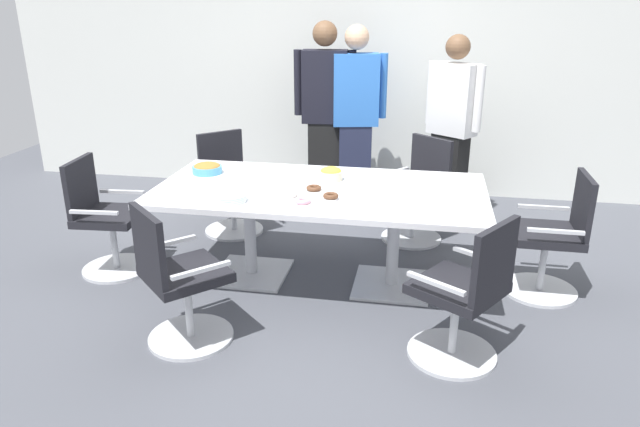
{
  "coord_description": "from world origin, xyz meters",
  "views": [
    {
      "loc": [
        0.74,
        -3.97,
        2.04
      ],
      "look_at": [
        0.0,
        0.0,
        0.55
      ],
      "focal_mm": 32.53,
      "sensor_mm": 36.0,
      "label": 1
    }
  ],
  "objects_px": {
    "person_standing_2": "(452,126)",
    "conference_table": "(320,204)",
    "office_chair_5": "(178,284)",
    "donut_platter": "(310,196)",
    "snack_bowl_chips_yellow": "(331,174)",
    "plate_stack": "(230,198)",
    "office_chair_1": "(554,242)",
    "snack_bowl_pretzels": "(207,168)",
    "person_standing_1": "(355,116)",
    "office_chair_0": "(465,299)",
    "person_standing_0": "(325,113)",
    "office_chair_3": "(230,189)",
    "office_chair_2": "(417,195)",
    "office_chair_4": "(105,222)"
  },
  "relations": [
    {
      "from": "office_chair_1",
      "to": "office_chair_4",
      "type": "height_order",
      "value": "same"
    },
    {
      "from": "person_standing_0",
      "to": "donut_platter",
      "type": "bearing_deg",
      "value": 92.13
    },
    {
      "from": "office_chair_4",
      "to": "plate_stack",
      "type": "distance_m",
      "value": 1.24
    },
    {
      "from": "office_chair_0",
      "to": "snack_bowl_chips_yellow",
      "type": "relative_size",
      "value": 5.1
    },
    {
      "from": "donut_platter",
      "to": "person_standing_1",
      "type": "bearing_deg",
      "value": 88.17
    },
    {
      "from": "person_standing_1",
      "to": "person_standing_0",
      "type": "bearing_deg",
      "value": -11.53
    },
    {
      "from": "person_standing_2",
      "to": "conference_table",
      "type": "bearing_deg",
      "value": 95.61
    },
    {
      "from": "office_chair_5",
      "to": "donut_platter",
      "type": "bearing_deg",
      "value": 91.84
    },
    {
      "from": "snack_bowl_chips_yellow",
      "to": "plate_stack",
      "type": "bearing_deg",
      "value": -133.59
    },
    {
      "from": "conference_table",
      "to": "office_chair_2",
      "type": "bearing_deg",
      "value": 55.15
    },
    {
      "from": "person_standing_0",
      "to": "plate_stack",
      "type": "relative_size",
      "value": 8.09
    },
    {
      "from": "person_standing_2",
      "to": "office_chair_0",
      "type": "bearing_deg",
      "value": 127.68
    },
    {
      "from": "snack_bowl_pretzels",
      "to": "person_standing_1",
      "type": "bearing_deg",
      "value": 56.68
    },
    {
      "from": "conference_table",
      "to": "plate_stack",
      "type": "xyz_separation_m",
      "value": [
        -0.55,
        -0.41,
        0.15
      ]
    },
    {
      "from": "office_chair_4",
      "to": "person_standing_0",
      "type": "distance_m",
      "value": 2.39
    },
    {
      "from": "person_standing_2",
      "to": "office_chair_1",
      "type": "bearing_deg",
      "value": 152.11
    },
    {
      "from": "person_standing_1",
      "to": "office_chair_1",
      "type": "bearing_deg",
      "value": 124.18
    },
    {
      "from": "office_chair_0",
      "to": "person_standing_1",
      "type": "distance_m",
      "value": 2.83
    },
    {
      "from": "person_standing_0",
      "to": "snack_bowl_pretzels",
      "type": "bearing_deg",
      "value": 60.65
    },
    {
      "from": "office_chair_0",
      "to": "office_chair_5",
      "type": "xyz_separation_m",
      "value": [
        -1.72,
        -0.12,
        0.0
      ]
    },
    {
      "from": "office_chair_1",
      "to": "plate_stack",
      "type": "bearing_deg",
      "value": 103.44
    },
    {
      "from": "office_chair_3",
      "to": "snack_bowl_pretzels",
      "type": "bearing_deg",
      "value": 50.87
    },
    {
      "from": "office_chair_2",
      "to": "snack_bowl_pretzels",
      "type": "xyz_separation_m",
      "value": [
        -1.65,
        -0.79,
        0.39
      ]
    },
    {
      "from": "office_chair_3",
      "to": "office_chair_4",
      "type": "height_order",
      "value": "same"
    },
    {
      "from": "office_chair_0",
      "to": "office_chair_5",
      "type": "relative_size",
      "value": 1.0
    },
    {
      "from": "snack_bowl_chips_yellow",
      "to": "plate_stack",
      "type": "xyz_separation_m",
      "value": [
        -0.59,
        -0.62,
        -0.03
      ]
    },
    {
      "from": "office_chair_3",
      "to": "office_chair_4",
      "type": "bearing_deg",
      "value": 11.28
    },
    {
      "from": "office_chair_5",
      "to": "office_chair_3",
      "type": "bearing_deg",
      "value": 143.08
    },
    {
      "from": "plate_stack",
      "to": "office_chair_1",
      "type": "bearing_deg",
      "value": 13.2
    },
    {
      "from": "office_chair_5",
      "to": "person_standing_1",
      "type": "relative_size",
      "value": 0.5
    },
    {
      "from": "conference_table",
      "to": "person_standing_2",
      "type": "xyz_separation_m",
      "value": [
        0.97,
        1.62,
        0.29
      ]
    },
    {
      "from": "snack_bowl_chips_yellow",
      "to": "plate_stack",
      "type": "relative_size",
      "value": 0.78
    },
    {
      "from": "office_chair_4",
      "to": "snack_bowl_chips_yellow",
      "type": "bearing_deg",
      "value": 96.19
    },
    {
      "from": "office_chair_0",
      "to": "snack_bowl_pretzels",
      "type": "height_order",
      "value": "office_chair_0"
    },
    {
      "from": "conference_table",
      "to": "person_standing_1",
      "type": "bearing_deg",
      "value": 88.76
    },
    {
      "from": "person_standing_2",
      "to": "donut_platter",
      "type": "relative_size",
      "value": 4.45
    },
    {
      "from": "snack_bowl_chips_yellow",
      "to": "office_chair_4",
      "type": "bearing_deg",
      "value": -169.16
    },
    {
      "from": "office_chair_0",
      "to": "person_standing_2",
      "type": "xyz_separation_m",
      "value": [
        -0.05,
        2.5,
        0.51
      ]
    },
    {
      "from": "office_chair_3",
      "to": "office_chair_5",
      "type": "distance_m",
      "value": 1.91
    },
    {
      "from": "office_chair_2",
      "to": "person_standing_2",
      "type": "xyz_separation_m",
      "value": [
        0.28,
        0.62,
        0.51
      ]
    },
    {
      "from": "office_chair_5",
      "to": "office_chair_4",
      "type": "bearing_deg",
      "value": -177.94
    },
    {
      "from": "person_standing_2",
      "to": "person_standing_1",
      "type": "bearing_deg",
      "value": 30.79
    },
    {
      "from": "office_chair_5",
      "to": "snack_bowl_pretzels",
      "type": "distance_m",
      "value": 1.3
    },
    {
      "from": "office_chair_3",
      "to": "person_standing_0",
      "type": "relative_size",
      "value": 0.49
    },
    {
      "from": "conference_table",
      "to": "donut_platter",
      "type": "relative_size",
      "value": 6.08
    },
    {
      "from": "office_chair_2",
      "to": "office_chair_5",
      "type": "height_order",
      "value": "same"
    },
    {
      "from": "donut_platter",
      "to": "person_standing_0",
      "type": "bearing_deg",
      "value": 97.14
    },
    {
      "from": "office_chair_0",
      "to": "donut_platter",
      "type": "bearing_deg",
      "value": 92.19
    },
    {
      "from": "person_standing_1",
      "to": "snack_bowl_chips_yellow",
      "type": "xyz_separation_m",
      "value": [
        0.01,
        -1.5,
        -0.16
      ]
    },
    {
      "from": "office_chair_3",
      "to": "plate_stack",
      "type": "distance_m",
      "value": 1.43
    }
  ]
}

